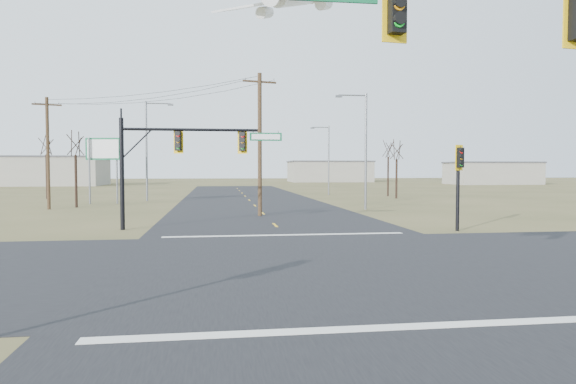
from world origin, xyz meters
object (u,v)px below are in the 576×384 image
Objects in this scene: mast_arm_far at (184,149)px; highway_sign at (103,157)px; bare_tree_c at (397,149)px; utility_pole_near at (260,142)px; pedestal_signal_ne at (459,168)px; bare_tree_d at (388,148)px; streetlight_b at (327,156)px; utility_pole_far at (48,151)px; streetlight_c at (149,145)px; streetlight_a at (363,144)px; bare_tree_a at (75,143)px; bare_tree_b at (46,144)px.

mast_arm_far is 1.42× the size of highway_sign.
utility_pole_near is at bearing -131.13° from bare_tree_c.
pedestal_signal_ne is 0.64× the size of bare_tree_d.
utility_pole_far is at bearing -146.09° from streetlight_b.
bare_tree_c is at bearing 70.98° from mast_arm_far.
utility_pole_near is 20.68m from streetlight_c.
utility_pole_near is 10.03m from streetlight_a.
mast_arm_far is 0.87× the size of streetlight_c.
bare_tree_a is (-25.79, -17.55, 0.65)m from streetlight_b.
highway_sign is (-13.57, 14.56, -0.75)m from utility_pole_near.
pedestal_signal_ne is at bearing -56.65° from streetlight_c.
bare_tree_d is at bearing 52.85° from pedestal_signal_ne.
bare_tree_d is (0.59, 4.57, 0.26)m from bare_tree_c.
streetlight_c is 9.37m from bare_tree_a.
mast_arm_far is 0.89× the size of utility_pole_near.
streetlight_c is 26.77m from bare_tree_c.
streetlight_a reaches higher than utility_pole_far.
utility_pole_near reaches higher than streetlight_b.
pedestal_signal_ne is at bearing -93.35° from streetlight_b.
streetlight_b is at bearing 23.80° from streetlight_c.
streetlight_c is at bearing 54.77° from highway_sign.
bare_tree_b reaches higher than highway_sign.
utility_pole_far is 35.24m from bare_tree_c.
bare_tree_b is 1.04× the size of bare_tree_d.
highway_sign is 4.59m from bare_tree_a.
bare_tree_b is at bearing 107.73° from utility_pole_far.
mast_arm_far is 34.15m from bare_tree_c.
bare_tree_c is 4.61m from bare_tree_d.
streetlight_a is 35.65m from bare_tree_b.
bare_tree_c is at bearing 19.56° from highway_sign.
streetlight_b is 1.24× the size of bare_tree_c.
streetlight_c reaches higher than bare_tree_c.
streetlight_b is 10.47m from bare_tree_c.
pedestal_signal_ne is 0.66× the size of bare_tree_c.
mast_arm_far is 1.26× the size of bare_tree_a.
bare_tree_a is 1.00× the size of bare_tree_c.
mast_arm_far is at bearing 143.72° from pedestal_signal_ne.
utility_pole_far is 25.62m from streetlight_a.
utility_pole_far is at bearing -161.72° from bare_tree_c.
bare_tree_c is at bearing 18.28° from utility_pole_far.
streetlight_b is at bearing 35.53° from utility_pole_far.
streetlight_c reaches higher than bare_tree_d.
bare_tree_c is at bearing 1.21° from streetlight_c.
utility_pole_far is 0.96× the size of streetlight_a.
streetlight_a is at bearing 28.46° from utility_pole_near.
mast_arm_far is 20.14m from bare_tree_a.
mast_arm_far is at bearing -115.73° from streetlight_b.
utility_pole_far is at bearing -72.27° from bare_tree_b.
bare_tree_a is 33.10m from bare_tree_c.
mast_arm_far is 1.18× the size of bare_tree_b.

